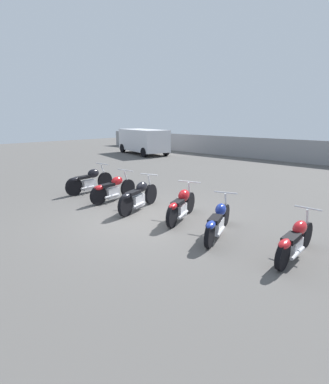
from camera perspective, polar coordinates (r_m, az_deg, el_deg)
The scene contains 9 objects.
ground_plane at distance 8.58m, azimuth -3.35°, elevation -5.05°, with size 60.00×60.00×0.00m, color #514F4C.
fence_back at distance 20.65m, azimuth 26.96°, elevation 6.70°, with size 40.00×0.04×1.46m.
motorcycle_slot_0 at distance 11.82m, azimuth -14.13°, elevation 2.10°, with size 0.73×2.14×1.04m.
motorcycle_slot_1 at distance 10.41m, azimuth -9.81°, elevation 0.60°, with size 0.74×2.00×1.01m.
motorcycle_slot_2 at distance 9.27m, azimuth -5.00°, elevation -0.78°, with size 0.85×2.08×1.03m.
motorcycle_slot_3 at distance 8.36m, azimuth 3.23°, elevation -2.46°, with size 0.92×1.93×0.99m.
motorcycle_slot_4 at distance 7.34m, azimuth 10.14°, elevation -5.45°, with size 0.95×2.05×0.93m.
motorcycle_slot_5 at distance 6.66m, azimuth 23.64°, elevation -8.41°, with size 0.56×1.97×0.93m.
parked_van at distance 24.05m, azimuth -4.08°, elevation 9.80°, with size 5.26×3.12×1.92m.
Camera 1 is at (5.97, -5.50, 2.78)m, focal length 28.00 mm.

